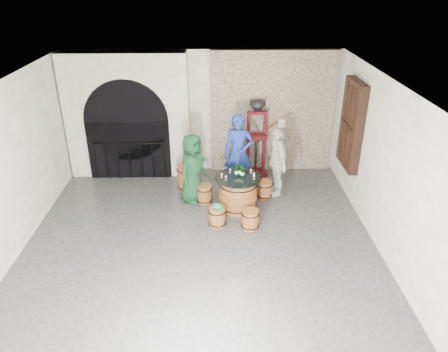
{
  "coord_description": "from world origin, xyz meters",
  "views": [
    {
      "loc": [
        0.33,
        -6.6,
        4.99
      ],
      "look_at": [
        0.49,
        1.38,
        1.05
      ],
      "focal_mm": 34.0,
      "sensor_mm": 36.0,
      "label": 1
    }
  ],
  "objects_px": {
    "barrel_stool_left": "(204,194)",
    "barrel_stool_far": "(238,184)",
    "wine_bottle_left": "(236,171)",
    "side_barrel": "(188,178)",
    "corking_press": "(257,133)",
    "barrel_stool_near_left": "(217,217)",
    "person_blue": "(238,153)",
    "barrel_table": "(238,193)",
    "wine_bottle_right": "(240,170)",
    "barrel_stool_near_right": "(250,219)",
    "person_white": "(277,162)",
    "barrel_stool_right": "(264,190)",
    "person_green": "(193,168)",
    "wine_bottle_center": "(242,172)"
  },
  "relations": [
    {
      "from": "barrel_stool_far",
      "to": "wine_bottle_left",
      "type": "relative_size",
      "value": 1.35
    },
    {
      "from": "barrel_stool_far",
      "to": "barrel_stool_near_right",
      "type": "xyz_separation_m",
      "value": [
        0.17,
        -1.65,
        0.0
      ]
    },
    {
      "from": "barrel_stool_near_left",
      "to": "side_barrel",
      "type": "height_order",
      "value": "side_barrel"
    },
    {
      "from": "barrel_stool_far",
      "to": "wine_bottle_right",
      "type": "xyz_separation_m",
      "value": [
        0.0,
        -0.76,
        0.72
      ]
    },
    {
      "from": "barrel_stool_near_left",
      "to": "person_white",
      "type": "relative_size",
      "value": 0.26
    },
    {
      "from": "person_green",
      "to": "side_barrel",
      "type": "relative_size",
      "value": 2.34
    },
    {
      "from": "barrel_stool_left",
      "to": "side_barrel",
      "type": "relative_size",
      "value": 0.62
    },
    {
      "from": "barrel_stool_left",
      "to": "barrel_stool_far",
      "type": "bearing_deg",
      "value": 31.99
    },
    {
      "from": "barrel_table",
      "to": "barrel_stool_far",
      "type": "xyz_separation_m",
      "value": [
        0.04,
        0.84,
        -0.18
      ]
    },
    {
      "from": "barrel_stool_near_right",
      "to": "wine_bottle_center",
      "type": "distance_m",
      "value": 1.09
    },
    {
      "from": "barrel_table",
      "to": "barrel_stool_left",
      "type": "bearing_deg",
      "value": 156.9
    },
    {
      "from": "barrel_stool_far",
      "to": "wine_bottle_center",
      "type": "xyz_separation_m",
      "value": [
        0.05,
        -0.84,
        0.72
      ]
    },
    {
      "from": "barrel_table",
      "to": "person_green",
      "type": "height_order",
      "value": "person_green"
    },
    {
      "from": "barrel_stool_near_right",
      "to": "wine_bottle_right",
      "type": "relative_size",
      "value": 1.35
    },
    {
      "from": "barrel_table",
      "to": "wine_bottle_right",
      "type": "height_order",
      "value": "wine_bottle_right"
    },
    {
      "from": "person_blue",
      "to": "side_barrel",
      "type": "distance_m",
      "value": 1.38
    },
    {
      "from": "barrel_stool_near_right",
      "to": "wine_bottle_left",
      "type": "distance_m",
      "value": 1.15
    },
    {
      "from": "wine_bottle_center",
      "to": "corking_press",
      "type": "distance_m",
      "value": 1.85
    },
    {
      "from": "person_white",
      "to": "wine_bottle_center",
      "type": "bearing_deg",
      "value": -62.02
    },
    {
      "from": "person_white",
      "to": "person_blue",
      "type": "bearing_deg",
      "value": -120.01
    },
    {
      "from": "corking_press",
      "to": "person_blue",
      "type": "bearing_deg",
      "value": -133.03
    },
    {
      "from": "barrel_stool_right",
      "to": "person_white",
      "type": "distance_m",
      "value": 0.72
    },
    {
      "from": "barrel_stool_near_right",
      "to": "person_green",
      "type": "relative_size",
      "value": 0.27
    },
    {
      "from": "barrel_stool_near_left",
      "to": "wine_bottle_left",
      "type": "relative_size",
      "value": 1.35
    },
    {
      "from": "barrel_stool_far",
      "to": "barrel_stool_near_left",
      "type": "relative_size",
      "value": 1.0
    },
    {
      "from": "wine_bottle_right",
      "to": "person_blue",
      "type": "bearing_deg",
      "value": 89.56
    },
    {
      "from": "person_blue",
      "to": "wine_bottle_right",
      "type": "height_order",
      "value": "person_blue"
    },
    {
      "from": "person_white",
      "to": "wine_bottle_right",
      "type": "height_order",
      "value": "person_white"
    },
    {
      "from": "barrel_stool_far",
      "to": "wine_bottle_left",
      "type": "xyz_separation_m",
      "value": [
        -0.08,
        -0.78,
        0.72
      ]
    },
    {
      "from": "barrel_stool_near_right",
      "to": "wine_bottle_right",
      "type": "height_order",
      "value": "wine_bottle_right"
    },
    {
      "from": "wine_bottle_left",
      "to": "wine_bottle_center",
      "type": "distance_m",
      "value": 0.14
    },
    {
      "from": "barrel_stool_left",
      "to": "corking_press",
      "type": "relative_size",
      "value": 0.22
    },
    {
      "from": "person_white",
      "to": "corking_press",
      "type": "xyz_separation_m",
      "value": [
        -0.4,
        1.03,
        0.34
      ]
    },
    {
      "from": "wine_bottle_left",
      "to": "corking_press",
      "type": "height_order",
      "value": "corking_press"
    },
    {
      "from": "barrel_stool_right",
      "to": "wine_bottle_center",
      "type": "xyz_separation_m",
      "value": [
        -0.57,
        -0.52,
        0.72
      ]
    },
    {
      "from": "barrel_table",
      "to": "barrel_stool_left",
      "type": "distance_m",
      "value": 0.86
    },
    {
      "from": "corking_press",
      "to": "barrel_stool_left",
      "type": "bearing_deg",
      "value": -141.96
    },
    {
      "from": "barrel_stool_near_right",
      "to": "corking_press",
      "type": "distance_m",
      "value": 2.77
    },
    {
      "from": "barrel_stool_near_right",
      "to": "side_barrel",
      "type": "bearing_deg",
      "value": 128.95
    },
    {
      "from": "barrel_stool_right",
      "to": "barrel_stool_near_right",
      "type": "bearing_deg",
      "value": -108.53
    },
    {
      "from": "person_green",
      "to": "person_blue",
      "type": "relative_size",
      "value": 0.86
    },
    {
      "from": "barrel_stool_far",
      "to": "barrel_stool_near_left",
      "type": "distance_m",
      "value": 1.61
    },
    {
      "from": "barrel_stool_near_left",
      "to": "person_white",
      "type": "height_order",
      "value": "person_white"
    },
    {
      "from": "corking_press",
      "to": "wine_bottle_right",
      "type": "bearing_deg",
      "value": -116.11
    },
    {
      "from": "barrel_stool_near_left",
      "to": "person_blue",
      "type": "bearing_deg",
      "value": 72.81
    },
    {
      "from": "side_barrel",
      "to": "corking_press",
      "type": "distance_m",
      "value": 2.1
    },
    {
      "from": "person_white",
      "to": "person_green",
      "type": "bearing_deg",
      "value": -94.32
    },
    {
      "from": "barrel_stool_right",
      "to": "person_white",
      "type": "relative_size",
      "value": 0.26
    },
    {
      "from": "barrel_stool_left",
      "to": "barrel_stool_far",
      "type": "distance_m",
      "value": 0.96
    },
    {
      "from": "side_barrel",
      "to": "wine_bottle_right",
      "type": "bearing_deg",
      "value": -34.58
    }
  ]
}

